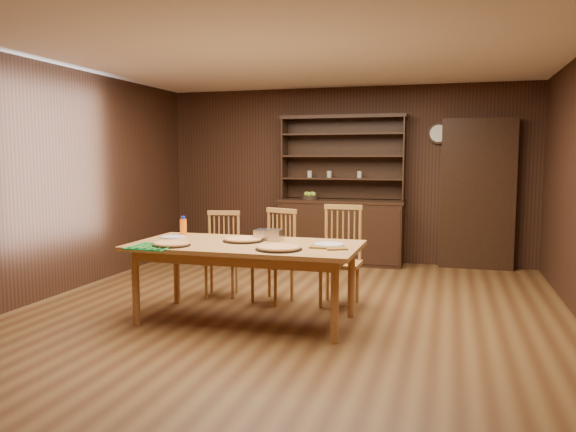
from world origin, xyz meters
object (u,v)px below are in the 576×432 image
(china_hutch, at_px, (341,223))
(chair_right, at_px, (341,252))
(dining_table, at_px, (246,251))
(chair_left, at_px, (223,251))
(chair_center, at_px, (276,252))
(juice_bottle, at_px, (183,227))

(china_hutch, bearing_deg, chair_right, -79.26)
(dining_table, relative_size, chair_right, 2.03)
(chair_left, height_order, chair_center, chair_center)
(dining_table, height_order, juice_bottle, juice_bottle)
(dining_table, distance_m, chair_center, 0.83)
(chair_right, distance_m, juice_bottle, 1.68)
(chair_left, relative_size, chair_right, 0.90)
(chair_center, relative_size, chair_right, 0.95)
(juice_bottle, bearing_deg, chair_left, 72.09)
(chair_right, bearing_deg, china_hutch, 101.76)
(china_hutch, bearing_deg, chair_left, -112.41)
(dining_table, bearing_deg, chair_left, 124.50)
(chair_center, relative_size, juice_bottle, 4.90)
(dining_table, bearing_deg, juice_bottle, 158.90)
(dining_table, xyz_separation_m, chair_left, (-0.62, 0.90, -0.18))
(chair_left, xyz_separation_m, juice_bottle, (-0.19, -0.59, 0.34))
(chair_center, height_order, chair_right, chair_right)
(dining_table, height_order, chair_center, chair_center)
(china_hutch, distance_m, chair_right, 2.33)
(dining_table, relative_size, chair_left, 2.25)
(chair_right, bearing_deg, chair_left, -179.80)
(dining_table, distance_m, juice_bottle, 0.88)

